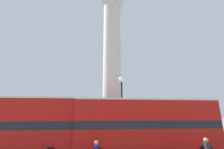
{
  "coord_description": "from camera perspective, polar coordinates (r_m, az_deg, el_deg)",
  "views": [
    {
      "loc": [
        -1.41,
        -16.99,
        3.08
      ],
      "look_at": [
        0.0,
        0.0,
        7.62
      ],
      "focal_mm": 24.0,
      "sensor_mm": 36.0,
      "label": 1
    }
  ],
  "objects": [
    {
      "name": "bus_a",
      "position": [
        12.61,
        12.94,
        -17.91
      ],
      "size": [
        10.9,
        2.97,
        4.23
      ],
      "rotation": [
        0.0,
        0.0,
        0.02
      ],
      "color": "#B7140F",
      "rests_on": "ground_plane"
    },
    {
      "name": "equestrian_statue",
      "position": [
        23.91,
        -25.07,
        -17.21
      ],
      "size": [
        3.59,
        2.66,
        5.72
      ],
      "rotation": [
        0.0,
        0.0,
        -0.06
      ],
      "color": "beige",
      "rests_on": "ground_plane"
    },
    {
      "name": "bus_b",
      "position": [
        14.04,
        -35.91,
        -15.07
      ],
      "size": [
        10.97,
        3.01,
        4.3
      ],
      "rotation": [
        0.0,
        0.0,
        0.01
      ],
      "color": "#B7140F",
      "rests_on": "ground_plane"
    },
    {
      "name": "ground_plane",
      "position": [
        17.32,
        -0.0,
        -25.17
      ],
      "size": [
        200.0,
        200.0,
        0.0
      ],
      "primitive_type": "plane",
      "color": "gray"
    },
    {
      "name": "street_lamp",
      "position": [
        14.09,
        3.8,
        -10.33
      ],
      "size": [
        0.51,
        0.51,
        6.61
      ],
      "color": "black",
      "rests_on": "ground_plane"
    },
    {
      "name": "monument_column",
      "position": [
        17.73,
        -0.0,
        0.99
      ],
      "size": [
        4.63,
        4.63,
        19.27
      ],
      "color": "beige",
      "rests_on": "ground_plane"
    }
  ]
}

